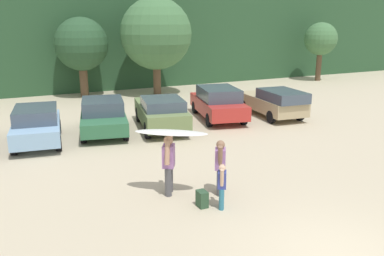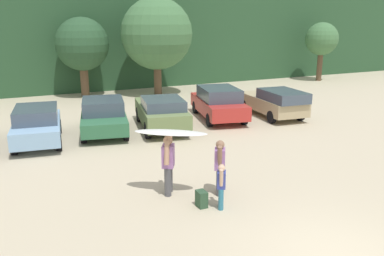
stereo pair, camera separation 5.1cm
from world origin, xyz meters
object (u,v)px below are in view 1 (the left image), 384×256
at_px(parked_car_tan, 274,102).
at_px(person_companion, 220,164).
at_px(parked_car_forest_green, 103,115).
at_px(surfboard_white, 171,133).
at_px(parked_car_red, 218,102).
at_px(backpack_dropped, 202,199).
at_px(parked_car_olive_green, 161,112).
at_px(parked_car_sky_blue, 37,124).
at_px(person_adult, 169,162).
at_px(person_child, 222,184).

xyz_separation_m(parked_car_tan, person_companion, (-7.30, -7.26, 0.12)).
relative_size(parked_car_forest_green, surfboard_white, 2.21).
distance_m(parked_car_red, backpack_dropped, 10.17).
bearing_deg(person_companion, parked_car_olive_green, -68.09).
relative_size(parked_car_sky_blue, person_companion, 2.62).
distance_m(parked_car_red, parked_car_tan, 2.97).
bearing_deg(parked_car_forest_green, person_adult, -167.16).
bearing_deg(parked_car_red, surfboard_white, 155.59).
relative_size(parked_car_olive_green, person_adult, 2.82).
relative_size(parked_car_forest_green, backpack_dropped, 10.05).
bearing_deg(parked_car_sky_blue, parked_car_red, -79.01).
xyz_separation_m(parked_car_red, person_adult, (-5.79, -7.49, 0.14)).
distance_m(person_adult, backpack_dropped, 1.48).
bearing_deg(parked_car_forest_green, parked_car_olive_green, -89.88).
bearing_deg(parked_car_forest_green, parked_car_tan, -83.26).
distance_m(person_child, surfboard_white, 2.00).
height_order(parked_car_forest_green, surfboard_white, surfboard_white).
bearing_deg(parked_car_tan, parked_car_red, 79.03).
bearing_deg(person_child, surfboard_white, -26.40).
height_order(surfboard_white, backpack_dropped, surfboard_white).
bearing_deg(surfboard_white, person_companion, -166.71).
relative_size(parked_car_red, backpack_dropped, 10.69).
distance_m(parked_car_forest_green, person_companion, 8.19).
height_order(parked_car_olive_green, backpack_dropped, parked_car_olive_green).
bearing_deg(parked_car_forest_green, parked_car_sky_blue, 110.78).
relative_size(parked_car_olive_green, parked_car_red, 1.03).
xyz_separation_m(parked_car_tan, person_adult, (-8.63, -6.62, 0.19)).
bearing_deg(surfboard_white, parked_car_sky_blue, -32.38).
distance_m(parked_car_sky_blue, parked_car_forest_green, 2.87).
height_order(parked_car_forest_green, person_companion, person_companion).
distance_m(parked_car_sky_blue, parked_car_olive_green, 5.40).
relative_size(person_child, backpack_dropped, 2.75).
bearing_deg(parked_car_forest_green, surfboard_white, -166.90).
distance_m(parked_car_forest_green, parked_car_red, 5.91).
xyz_separation_m(parked_car_sky_blue, person_adult, (2.95, -6.98, 0.21)).
xyz_separation_m(parked_car_sky_blue, surfboard_white, (2.99, -7.10, 1.10)).
bearing_deg(person_companion, person_adult, 4.92).
xyz_separation_m(person_companion, surfboard_white, (-1.30, 0.51, 0.96)).
height_order(parked_car_red, parked_car_tan, parked_car_red).
relative_size(parked_car_sky_blue, surfboard_white, 2.07).
relative_size(parked_car_forest_green, parked_car_tan, 0.98).
xyz_separation_m(parked_car_tan, person_child, (-7.71, -8.09, -0.10)).
distance_m(parked_car_sky_blue, person_adult, 7.58).
bearing_deg(person_companion, parked_car_red, -88.48).
distance_m(parked_car_tan, person_child, 11.18).
bearing_deg(person_child, backpack_dropped, -3.94).
bearing_deg(parked_car_forest_green, parked_car_red, -77.41).
xyz_separation_m(parked_car_forest_green, parked_car_olive_green, (2.56, -0.54, 0.03)).
height_order(parked_car_sky_blue, parked_car_red, parked_car_red).
relative_size(parked_car_forest_green, parked_car_olive_green, 0.91).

